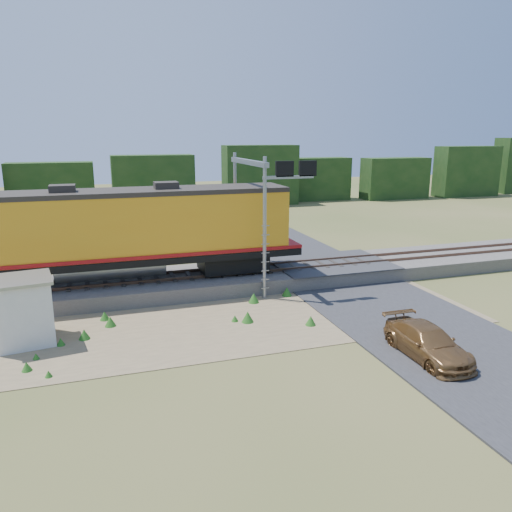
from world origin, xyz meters
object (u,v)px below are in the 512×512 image
object	(u,v)px
locomotive	(102,231)
signal_gantry	(259,190)
shed	(23,310)
car	(428,343)

from	to	relation	value
locomotive	signal_gantry	bearing A→B (deg)	-4.63
shed	car	xyz separation A→B (m)	(15.06, -6.41, -0.80)
signal_gantry	car	size ratio (longest dim) A/B	1.71
shed	car	size ratio (longest dim) A/B	0.65
shed	locomotive	bearing A→B (deg)	48.63
locomotive	signal_gantry	distance (m)	8.61
car	signal_gantry	bearing A→B (deg)	107.28
shed	car	bearing A→B (deg)	-31.40
car	locomotive	bearing A→B (deg)	135.56
signal_gantry	car	bearing A→B (deg)	-73.26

